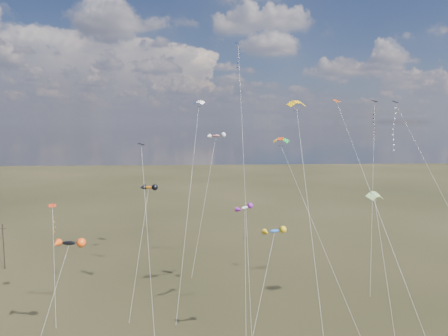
{
  "coord_description": "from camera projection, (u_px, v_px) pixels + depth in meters",
  "views": [
    {
      "loc": [
        -3.32,
        -39.88,
        25.68
      ],
      "look_at": [
        0.0,
        18.0,
        19.0
      ],
      "focal_mm": 32.0,
      "sensor_mm": 36.0,
      "label": 1
    }
  ],
  "objects": [
    {
      "name": "diamond_navy_right",
      "position": [
        399.0,
        135.0,
        55.91
      ],
      "size": [
        8.76,
        16.28,
        28.66
      ],
      "color": "#081744",
      "rests_on": "ground"
    },
    {
      "name": "novelty_white_purple",
      "position": [
        245.0,
        208.0,
        52.01
      ],
      "size": [
        2.39,
        9.39,
        15.02
      ],
      "color": "silver",
      "rests_on": "ground"
    },
    {
      "name": "utility_pole_near",
      "position": [
        4.0,
        246.0,
        69.8
      ],
      "size": [
        1.4,
        0.2,
        8.0
      ],
      "color": "black",
      "rests_on": "ground"
    },
    {
      "name": "parafoil_yellow",
      "position": [
        297.0,
        103.0,
        50.48
      ],
      "size": [
        2.7,
        21.13,
        28.82
      ],
      "color": "#E0A109",
      "rests_on": "ground"
    },
    {
      "name": "diamond_red_low",
      "position": [
        53.0,
        223.0,
        55.79
      ],
      "size": [
        3.33,
        8.65,
        14.23
      ],
      "color": "red",
      "rests_on": "ground"
    },
    {
      "name": "parafoil_tricolor",
      "position": [
        281.0,
        140.0,
        55.45
      ],
      "size": [
        8.98,
        12.87,
        23.91
      ],
      "color": "yellow",
      "rests_on": "ground"
    },
    {
      "name": "novelty_orange_black",
      "position": [
        148.0,
        188.0,
        59.09
      ],
      "size": [
        2.95,
        11.06,
        16.6
      ],
      "color": "orange",
      "rests_on": "ground"
    },
    {
      "name": "novelty_blue_yellow",
      "position": [
        274.0,
        232.0,
        44.06
      ],
      "size": [
        6.07,
        9.73,
        14.17
      ],
      "color": "blue",
      "rests_on": "ground"
    },
    {
      "name": "diamond_navy_tall",
      "position": [
        239.0,
        76.0,
        60.54
      ],
      "size": [
        1.13,
        23.99,
        38.1
      ],
      "color": "#0E1D44",
      "rests_on": "ground"
    },
    {
      "name": "diamond_orange_center",
      "position": [
        366.0,
        179.0,
        44.46
      ],
      "size": [
        4.1,
        23.89,
        28.54
      ],
      "color": "#C74612",
      "rests_on": "ground"
    },
    {
      "name": "parafoil_striped",
      "position": [
        376.0,
        195.0,
        52.81
      ],
      "size": [
        2.79,
        10.99,
        16.85
      ],
      "color": "#F1E906",
      "rests_on": "ground"
    },
    {
      "name": "novelty_redwhite_stripe",
      "position": [
        216.0,
        136.0,
        82.67
      ],
      "size": [
        6.85,
        20.91,
        23.5
      ],
      "color": "red",
      "rests_on": "ground"
    },
    {
      "name": "diamond_black_high",
      "position": [
        374.0,
        125.0,
        71.67
      ],
      "size": [
        7.47,
        17.26,
        29.63
      ],
      "color": "black",
      "rests_on": "ground"
    },
    {
      "name": "parafoil_blue_white",
      "position": [
        199.0,
        103.0,
        71.23
      ],
      "size": [
        4.21,
        25.5,
        29.92
      ],
      "color": "blue",
      "rests_on": "ground"
    },
    {
      "name": "novelty_black_orange",
      "position": [
        69.0,
        243.0,
        47.27
      ],
      "size": [
        4.15,
        6.66,
        11.98
      ],
      "color": "black",
      "rests_on": "ground"
    },
    {
      "name": "diamond_black_mid",
      "position": [
        145.0,
        194.0,
        52.38
      ],
      "size": [
        3.66,
        14.58,
        22.77
      ],
      "color": "black",
      "rests_on": "ground"
    }
  ]
}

